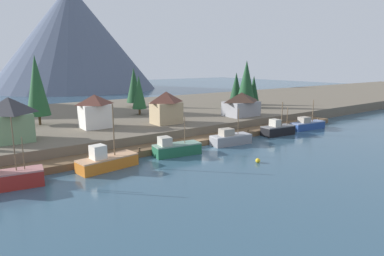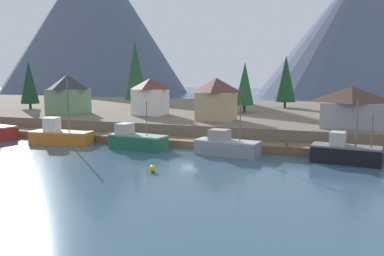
{
  "view_description": "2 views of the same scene",
  "coord_description": "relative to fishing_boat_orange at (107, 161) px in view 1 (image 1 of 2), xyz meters",
  "views": [
    {
      "loc": [
        -34.93,
        -44.73,
        14.46
      ],
      "look_at": [
        -0.71,
        1.65,
        3.15
      ],
      "focal_mm": 30.91,
      "sensor_mm": 36.0,
      "label": 1
    },
    {
      "loc": [
        17.85,
        -48.14,
        9.59
      ],
      "look_at": [
        -0.49,
        1.86,
        2.48
      ],
      "focal_mm": 38.24,
      "sensor_mm": 36.0,
      "label": 2
    }
  ],
  "objects": [
    {
      "name": "house_green",
      "position": [
        -9.4,
        14.52,
        4.92
      ],
      "size": [
        6.12,
        5.9,
        6.91
      ],
      "color": "#6B8E66",
      "rests_on": "shoreline_bank"
    },
    {
      "name": "mountain_central_peak",
      "position": [
        42.45,
        149.02,
        27.03
      ],
      "size": [
        89.5,
        89.5,
        56.28
      ],
      "primitive_type": "cone",
      "color": "#4C566B",
      "rests_on": "ground_plane"
    },
    {
      "name": "dock",
      "position": [
        18.32,
        4.21,
        -0.61
      ],
      "size": [
        80.0,
        4.0,
        1.6
      ],
      "color": "brown",
      "rests_on": "ground_plane"
    },
    {
      "name": "ground_plane",
      "position": [
        18.32,
        22.22,
        -1.61
      ],
      "size": [
        400.0,
        400.0,
        1.0
      ],
      "primitive_type": "cube",
      "color": "#335166"
    },
    {
      "name": "shoreline_bank",
      "position": [
        18.32,
        34.22,
        0.14
      ],
      "size": [
        400.0,
        56.0,
        2.5
      ],
      "primitive_type": "cube",
      "color": "#665B4C",
      "rests_on": "ground_plane"
    },
    {
      "name": "fishing_boat_orange",
      "position": [
        0.0,
        0.0,
        0.0
      ],
      "size": [
        8.66,
        4.07,
        8.99
      ],
      "rotation": [
        0.0,
        0.0,
        0.14
      ],
      "color": "#CC6B1E",
      "rests_on": "ground_plane"
    },
    {
      "name": "conifer_back_left",
      "position": [
        55.44,
        24.76,
        6.16
      ],
      "size": [
        3.22,
        3.22,
        8.46
      ],
      "color": "#4C3823",
      "rests_on": "shoreline_bank"
    },
    {
      "name": "conifer_back_right",
      "position": [
        48.79,
        21.32,
        8.72
      ],
      "size": [
        4.95,
        4.95,
        12.78
      ],
      "color": "#4C3823",
      "rests_on": "shoreline_bank"
    },
    {
      "name": "channel_buoy",
      "position": [
        19.07,
        -10.54,
        -0.76
      ],
      "size": [
        0.7,
        0.7,
        0.7
      ],
      "primitive_type": "sphere",
      "color": "gold",
      "rests_on": "ground_plane"
    },
    {
      "name": "conifer_near_left",
      "position": [
        19.49,
        27.4,
        6.68
      ],
      "size": [
        3.37,
        3.37,
        9.19
      ],
      "color": "#4C3823",
      "rests_on": "shoreline_bank"
    },
    {
      "name": "conifer_near_right",
      "position": [
        -2.66,
        27.13,
        9.13
      ],
      "size": [
        4.48,
        4.48,
        13.62
      ],
      "color": "#4C3823",
      "rests_on": "shoreline_bank"
    },
    {
      "name": "conifer_mid_left",
      "position": [
        25.03,
        41.0,
        7.42
      ],
      "size": [
        4.33,
        4.33,
        10.83
      ],
      "color": "#4C3823",
      "rests_on": "shoreline_bank"
    },
    {
      "name": "fishing_boat_grey",
      "position": [
        23.57,
        0.25,
        -0.03
      ],
      "size": [
        7.85,
        3.67,
        6.43
      ],
      "rotation": [
        0.0,
        0.0,
        -0.13
      ],
      "color": "gray",
      "rests_on": "ground_plane"
    },
    {
      "name": "house_tan",
      "position": [
        18.29,
        13.52,
        4.69
      ],
      "size": [
        5.82,
        4.35,
        6.46
      ],
      "color": "tan",
      "rests_on": "shoreline_bank"
    },
    {
      "name": "house_white",
      "position": [
        5.18,
        17.68,
        4.59
      ],
      "size": [
        5.51,
        4.58,
        6.28
      ],
      "color": "silver",
      "rests_on": "shoreline_bank"
    },
    {
      "name": "fishing_boat_black",
      "position": [
        36.77,
        0.32,
        0.04
      ],
      "size": [
        7.36,
        3.53,
        6.76
      ],
      "rotation": [
        0.0,
        0.0,
        -0.12
      ],
      "color": "black",
      "rests_on": "ground_plane"
    },
    {
      "name": "fishing_boat_green",
      "position": [
        11.65,
        0.2,
        -0.01
      ],
      "size": [
        7.88,
        3.81,
        6.18
      ],
      "rotation": [
        0.0,
        0.0,
        -0.14
      ],
      "color": "#1E5B3D",
      "rests_on": "ground_plane"
    },
    {
      "name": "conifer_mid_right",
      "position": [
        51.29,
        27.78,
        6.74
      ],
      "size": [
        3.7,
        3.7,
        9.39
      ],
      "color": "#4C3823",
      "rests_on": "shoreline_bank"
    },
    {
      "name": "fishing_boat_blue",
      "position": [
        47.03,
        0.45,
        -0.1
      ],
      "size": [
        9.03,
        3.3,
        6.51
      ],
      "rotation": [
        0.0,
        0.0,
        -0.1
      ],
      "color": "navy",
      "rests_on": "ground_plane"
    },
    {
      "name": "house_grey",
      "position": [
        37.41,
        11.6,
        4.17
      ],
      "size": [
        7.97,
        5.55,
        5.44
      ],
      "color": "gray",
      "rests_on": "shoreline_bank"
    }
  ]
}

